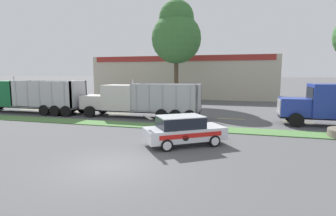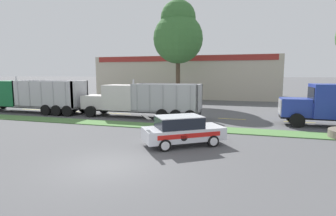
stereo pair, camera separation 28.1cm
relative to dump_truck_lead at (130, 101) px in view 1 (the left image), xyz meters
The scene contains 13 objects.
ground_plane 12.99m from the dump_truck_lead, 70.18° to the right, with size 600.00×600.00×0.00m, color #515154.
grass_verge 5.80m from the dump_truck_lead, 38.75° to the right, with size 120.00×1.93×0.06m, color #517F42.
centre_line_1 12.88m from the dump_truck_lead, behind, with size 2.40×0.14×0.01m, color yellow.
centre_line_2 7.60m from the dump_truck_lead, 168.77° to the left, with size 2.40×0.14×0.01m, color yellow.
centre_line_3 2.83m from the dump_truck_lead, 142.78° to the left, with size 2.40×0.14×0.01m, color yellow.
centre_line_4 4.06m from the dump_truck_lead, 22.61° to the left, with size 2.40×0.14×0.01m, color yellow.
centre_line_5 9.13m from the dump_truck_lead, ahead, with size 2.40×0.14×0.01m, color yellow.
centre_line_6 14.44m from the dump_truck_lead, ahead, with size 2.40×0.14×0.01m, color yellow.
dump_truck_lead is the anchor object (origin of this frame).
dump_truck_mid 12.46m from the dump_truck_lead, behind, with size 12.38×2.84×3.66m.
rally_car 10.42m from the dump_truck_lead, 50.27° to the right, with size 4.66×4.00×1.68m.
store_building_backdrop 23.41m from the dump_truck_lead, 89.10° to the left, with size 29.16×12.10×6.66m.
tree_behind_centre 13.85m from the dump_truck_lead, 82.82° to the left, with size 6.36×6.36×13.16m.
Camera 1 is at (5.23, -9.73, 3.94)m, focal length 28.00 mm.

